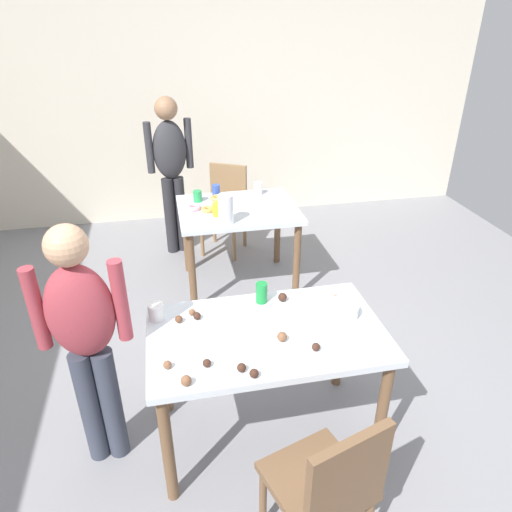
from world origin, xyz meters
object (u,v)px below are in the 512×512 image
(dining_table_near, at_px, (266,347))
(person_girl_near, at_px, (85,333))
(person_adult_far, at_px, (171,163))
(soda_can, at_px, (262,293))
(chair_near_table, at_px, (329,485))
(chair_far_table, at_px, (225,203))
(mixing_bowl, at_px, (341,310))
(dining_table_far, at_px, (238,220))
(pitcher_far, at_px, (226,209))

(dining_table_near, distance_m, person_girl_near, 0.92)
(person_adult_far, bearing_deg, soda_can, -79.64)
(chair_near_table, height_order, chair_far_table, same)
(dining_table_near, height_order, person_girl_near, person_girl_near)
(chair_far_table, distance_m, mixing_bowl, 2.42)
(chair_near_table, bearing_deg, dining_table_far, 89.10)
(chair_near_table, distance_m, mixing_bowl, 0.91)
(dining_table_far, xyz_separation_m, mixing_bowl, (0.29, -1.65, 0.15))
(pitcher_far, bearing_deg, chair_near_table, -87.23)
(person_adult_far, xyz_separation_m, pitcher_far, (0.37, -1.09, -0.06))
(mixing_bowl, relative_size, pitcher_far, 0.80)
(chair_near_table, bearing_deg, soda_can, 93.77)
(dining_table_near, bearing_deg, soda_can, 83.33)
(person_girl_near, height_order, person_adult_far, person_adult_far)
(chair_near_table, distance_m, chair_far_table, 3.19)
(dining_table_far, distance_m, pitcher_far, 0.40)
(soda_can, bearing_deg, mixing_bowl, -28.48)
(person_adult_far, relative_size, pitcher_far, 6.59)
(mixing_bowl, bearing_deg, pitcher_far, 107.95)
(chair_far_table, distance_m, person_adult_far, 0.67)
(person_adult_far, bearing_deg, person_girl_near, -102.09)
(dining_table_near, bearing_deg, mixing_bowl, 7.63)
(dining_table_far, bearing_deg, soda_can, -94.20)
(person_girl_near, xyz_separation_m, soda_can, (0.93, 0.23, -0.03))
(dining_table_far, height_order, person_adult_far, person_adult_far)
(person_girl_near, bearing_deg, chair_near_table, -38.03)
(dining_table_far, relative_size, soda_can, 8.16)
(chair_far_table, distance_m, pitcher_far, 1.11)
(dining_table_near, xyz_separation_m, person_adult_far, (-0.37, 2.49, 0.28))
(chair_far_table, bearing_deg, person_girl_near, -113.20)
(dining_table_far, relative_size, pitcher_far, 4.25)
(chair_far_table, height_order, pitcher_far, pitcher_far)
(dining_table_near, xyz_separation_m, person_girl_near, (-0.90, 0.04, 0.20))
(dining_table_near, relative_size, person_adult_far, 0.80)
(chair_near_table, xyz_separation_m, person_girl_near, (-1.00, 0.78, 0.35))
(pitcher_far, bearing_deg, person_adult_far, 108.71)
(dining_table_near, height_order, pitcher_far, pitcher_far)
(person_adult_far, distance_m, pitcher_far, 1.15)
(chair_near_table, bearing_deg, person_adult_far, 98.31)
(mixing_bowl, height_order, soda_can, soda_can)
(person_adult_far, height_order, pitcher_far, person_adult_far)
(dining_table_near, bearing_deg, person_adult_far, 98.51)
(person_girl_near, bearing_deg, dining_table_far, 58.10)
(dining_table_near, bearing_deg, dining_table_far, 85.40)
(soda_can, bearing_deg, chair_far_table, 87.34)
(soda_can, bearing_deg, pitcher_far, 91.87)
(person_girl_near, relative_size, person_adult_far, 0.92)
(person_girl_near, bearing_deg, dining_table_near, -2.55)
(person_girl_near, xyz_separation_m, pitcher_far, (0.89, 1.37, 0.02))
(mixing_bowl, relative_size, soda_can, 1.53)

